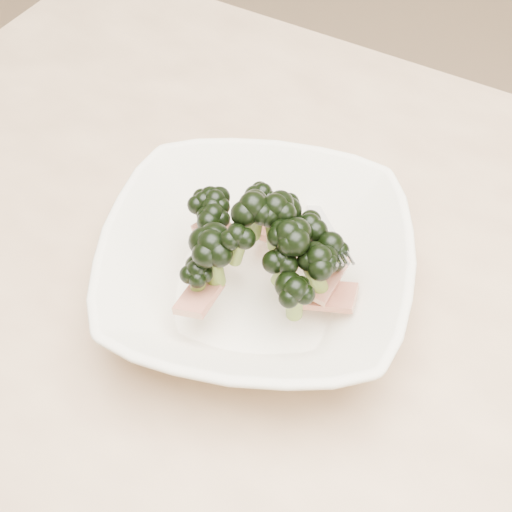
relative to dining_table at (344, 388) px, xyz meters
name	(u,v)px	position (x,y,z in m)	size (l,w,h in m)	color
dining_table	(344,388)	(0.00, 0.00, 0.00)	(1.20, 0.80, 0.75)	tan
broccoli_dish	(258,264)	(-0.10, 0.00, 0.14)	(0.35, 0.35, 0.12)	silver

